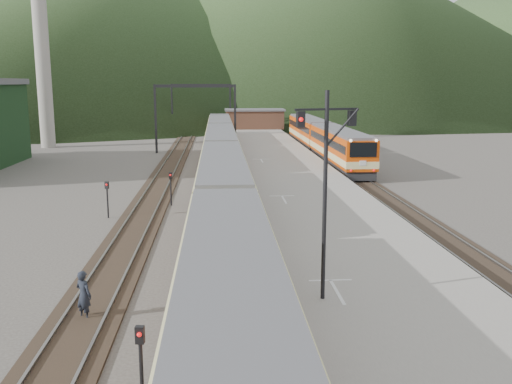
{
  "coord_description": "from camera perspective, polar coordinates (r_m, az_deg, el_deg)",
  "views": [
    {
      "loc": [
        -0.3,
        -12.62,
        8.18
      ],
      "look_at": [
        1.87,
        19.46,
        2.0
      ],
      "focal_mm": 40.0,
      "sensor_mm": 36.0,
      "label": 1
    }
  ],
  "objects": [
    {
      "name": "track_second",
      "position": [
        54.54,
        8.68,
        2.2
      ],
      "size": [
        2.6,
        200.0,
        0.23
      ],
      "color": "black",
      "rests_on": "ground"
    },
    {
      "name": "platform",
      "position": [
        51.54,
        2.75,
        2.3
      ],
      "size": [
        8.0,
        100.0,
        1.0
      ],
      "primitive_type": "cube",
      "color": "gray",
      "rests_on": "ground"
    },
    {
      "name": "station_shed",
      "position": [
        90.99,
        -0.14,
        7.35
      ],
      "size": [
        9.4,
        4.4,
        3.1
      ],
      "color": "#513123",
      "rests_on": "platform"
    },
    {
      "name": "hill_b",
      "position": [
        246.26,
        3.39,
        17.7
      ],
      "size": [
        220.0,
        220.0,
        75.0
      ],
      "primitive_type": "cone",
      "color": "#2C441D",
      "rests_on": "ground"
    },
    {
      "name": "worker",
      "position": [
        21.08,
        -16.85,
        -9.84
      ],
      "size": [
        0.78,
        0.72,
        1.78
      ],
      "primitive_type": "imported",
      "rotation": [
        0.0,
        0.0,
        2.53
      ],
      "color": "#1D222C",
      "rests_on": "ground"
    },
    {
      "name": "track_far",
      "position": [
        53.45,
        -8.87,
        2.02
      ],
      "size": [
        2.6,
        200.0,
        0.23
      ],
      "color": "black",
      "rests_on": "ground"
    },
    {
      "name": "gantry_far",
      "position": [
        92.7,
        -5.51,
        9.23
      ],
      "size": [
        9.55,
        0.25,
        8.0
      ],
      "color": "black",
      "rests_on": "ground"
    },
    {
      "name": "short_signal_a",
      "position": [
        15.06,
        -11.45,
        -15.84
      ],
      "size": [
        0.24,
        0.19,
        2.27
      ],
      "color": "black",
      "rests_on": "ground"
    },
    {
      "name": "smokestack",
      "position": [
        78.02,
        -20.76,
        15.22
      ],
      "size": [
        1.8,
        1.8,
        30.0
      ],
      "primitive_type": "cylinder",
      "color": "#9E998E",
      "rests_on": "ground"
    },
    {
      "name": "short_signal_c",
      "position": [
        35.92,
        -14.65,
        -0.26
      ],
      "size": [
        0.26,
        0.22,
        2.27
      ],
      "color": "black",
      "rests_on": "ground"
    },
    {
      "name": "second_train",
      "position": [
        65.26,
        6.6,
        5.28
      ],
      "size": [
        2.72,
        37.06,
        3.32
      ],
      "color": "#D44608",
      "rests_on": "track_second"
    },
    {
      "name": "short_signal_b",
      "position": [
        38.78,
        -8.53,
        0.78
      ],
      "size": [
        0.24,
        0.19,
        2.27
      ],
      "color": "black",
      "rests_on": "ground"
    },
    {
      "name": "track_main",
      "position": [
        53.25,
        -3.5,
        2.1
      ],
      "size": [
        2.6,
        200.0,
        0.23
      ],
      "color": "black",
      "rests_on": "ground"
    },
    {
      "name": "hill_a",
      "position": [
        207.63,
        -15.52,
        16.54
      ],
      "size": [
        180.0,
        180.0,
        60.0
      ],
      "primitive_type": "cone",
      "color": "#2C441D",
      "rests_on": "ground"
    },
    {
      "name": "signal_mast",
      "position": [
        18.65,
        6.95,
        1.72
      ],
      "size": [
        2.15,
        0.69,
        6.95
      ],
      "color": "black",
      "rests_on": "platform"
    },
    {
      "name": "gantry_near",
      "position": [
        67.72,
        -6.09,
        8.63
      ],
      "size": [
        9.55,
        0.25,
        8.0
      ],
      "color": "black",
      "rests_on": "ground"
    },
    {
      "name": "main_train",
      "position": [
        44.44,
        -3.45,
        2.84
      ],
      "size": [
        2.87,
        78.76,
        3.51
      ],
      "color": "beige",
      "rests_on": "track_main"
    },
    {
      "name": "hill_c",
      "position": [
        249.02,
        23.15,
        13.91
      ],
      "size": [
        160.0,
        160.0,
        50.0
      ],
      "primitive_type": "cone",
      "color": "#2C441D",
      "rests_on": "ground"
    }
  ]
}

